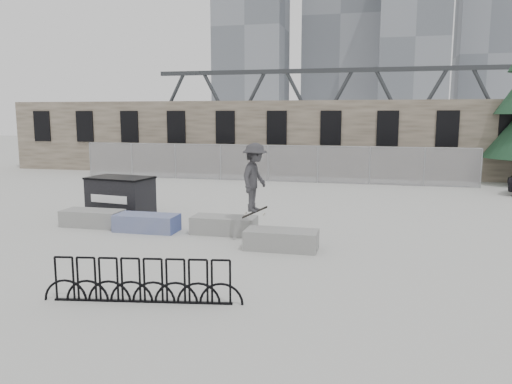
% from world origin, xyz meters
% --- Properties ---
extents(ground, '(120.00, 120.00, 0.00)m').
position_xyz_m(ground, '(0.00, 0.00, 0.00)').
color(ground, '#ABABA7').
rests_on(ground, ground).
extents(stone_wall, '(36.00, 2.58, 4.50)m').
position_xyz_m(stone_wall, '(0.00, 16.24, 2.26)').
color(stone_wall, brown).
rests_on(stone_wall, ground).
extents(chainlink_fence, '(22.06, 0.06, 2.02)m').
position_xyz_m(chainlink_fence, '(-0.00, 12.50, 1.04)').
color(chainlink_fence, gray).
rests_on(chainlink_fence, ground).
extents(planter_far_left, '(2.00, 0.90, 0.54)m').
position_xyz_m(planter_far_left, '(-3.37, 0.16, 0.29)').
color(planter_far_left, gray).
rests_on(planter_far_left, ground).
extents(planter_center_left, '(2.00, 0.90, 0.54)m').
position_xyz_m(planter_center_left, '(-1.29, -0.09, 0.29)').
color(planter_center_left, navy).
rests_on(planter_center_left, ground).
extents(planter_center_right, '(2.00, 0.90, 0.54)m').
position_xyz_m(planter_center_right, '(1.21, 0.16, 0.29)').
color(planter_center_right, gray).
rests_on(planter_center_right, ground).
extents(planter_offset, '(2.00, 0.90, 0.54)m').
position_xyz_m(planter_offset, '(3.30, -1.23, 0.29)').
color(planter_offset, gray).
rests_on(planter_offset, ground).
extents(dumpster, '(2.41, 1.68, 1.47)m').
position_xyz_m(dumpster, '(-3.18, 1.75, 0.74)').
color(dumpster, black).
rests_on(dumpster, ground).
extents(bike_rack, '(3.99, 0.72, 0.90)m').
position_xyz_m(bike_rack, '(1.33, -5.76, 0.44)').
color(bike_rack, black).
rests_on(bike_rack, ground).
extents(skyline_towers, '(58.00, 28.00, 48.00)m').
position_xyz_m(skyline_towers, '(-1.01, 93.81, 20.79)').
color(skyline_towers, slate).
rests_on(skyline_towers, ground).
extents(truss_bridge, '(70.00, 3.00, 9.80)m').
position_xyz_m(truss_bridge, '(10.00, 55.00, 4.13)').
color(truss_bridge, '#2D3033').
rests_on(truss_bridge, ground).
extents(skateboarder, '(0.93, 1.39, 2.21)m').
position_xyz_m(skateboarder, '(2.36, -0.49, 1.89)').
color(skateboarder, '#302F32').
rests_on(skateboarder, ground).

